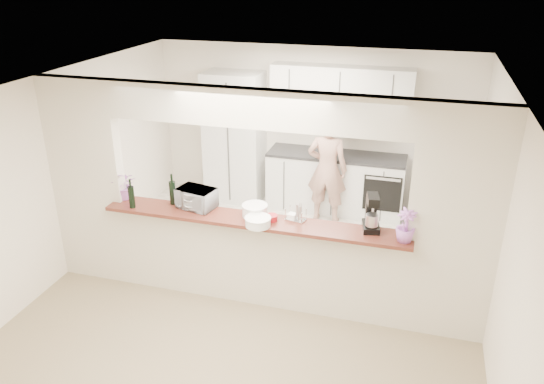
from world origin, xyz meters
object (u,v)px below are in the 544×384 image
at_px(toaster_oven, 196,198).
at_px(stand_mixer, 372,214).
at_px(refrigerator, 445,171).
at_px(person, 327,170).

height_order(toaster_oven, stand_mixer, stand_mixer).
relative_size(refrigerator, toaster_oven, 4.08).
height_order(refrigerator, stand_mixer, refrigerator).
distance_m(toaster_oven, person, 2.53).
height_order(refrigerator, person, refrigerator).
xyz_separation_m(refrigerator, stand_mixer, (-0.80, -2.59, 0.42)).
bearing_deg(stand_mixer, refrigerator, 72.76).
xyz_separation_m(refrigerator, toaster_oven, (-2.75, -2.60, 0.36)).
bearing_deg(refrigerator, stand_mixer, -107.24).
bearing_deg(person, stand_mixer, 113.78).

